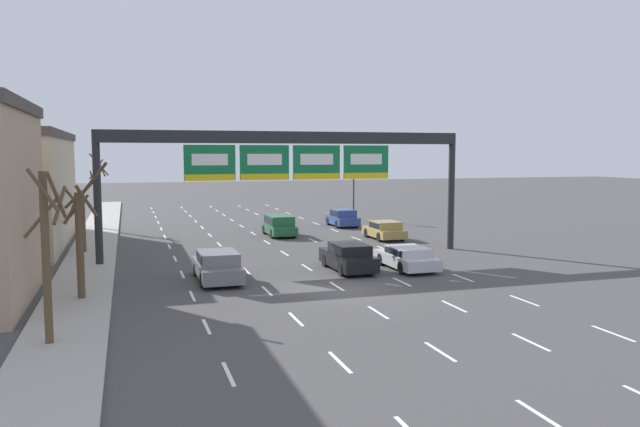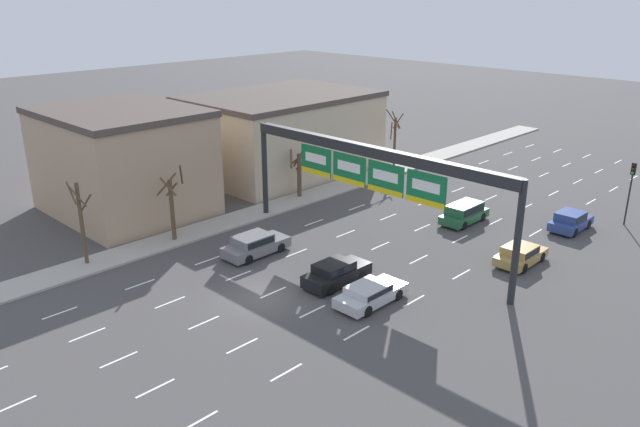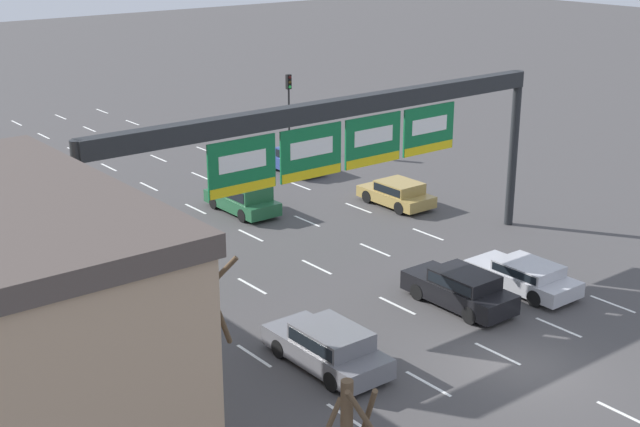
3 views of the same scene
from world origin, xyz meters
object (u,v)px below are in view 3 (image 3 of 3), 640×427
object	(u,v)px
car_grey	(328,345)
car_gold	(397,193)
car_silver	(524,275)
tree_bare_third	(206,373)
car_black	(461,288)
suv_green	(242,196)
sign_gantry	(338,130)
car_blue	(296,159)
traffic_light_near_gantry	(289,97)
tree_bare_closest	(1,252)

from	to	relation	value
car_grey	car_gold	bearing A→B (deg)	39.73
car_gold	car_grey	xyz separation A→B (m)	(-13.51, -11.23, 0.08)
car_silver	tree_bare_third	size ratio (longest dim) A/B	0.81
car_black	suv_green	distance (m)	14.64
sign_gantry	car_blue	distance (m)	16.85
traffic_light_near_gantry	tree_bare_closest	distance (m)	25.93
car_black	traffic_light_near_gantry	size ratio (longest dim) A/B	0.93
sign_gantry	car_gold	xyz separation A→B (m)	(8.42, 5.46, -5.51)
suv_green	tree_bare_closest	bearing A→B (deg)	-161.23
car_black	car_silver	xyz separation A→B (m)	(3.13, -0.49, -0.12)
suv_green	tree_bare_closest	size ratio (longest dim) A/B	0.98
car_blue	car_black	world-z (taller)	car_black
sign_gantry	tree_bare_third	bearing A→B (deg)	-143.65
car_gold	car_black	distance (m)	12.48
tree_bare_closest	car_grey	bearing A→B (deg)	-57.45
car_grey	car_silver	distance (m)	10.06
car_silver	traffic_light_near_gantry	xyz separation A→B (m)	(5.64, 23.38, 2.80)
tree_bare_third	sign_gantry	bearing A→B (deg)	36.35
sign_gantry	suv_green	world-z (taller)	sign_gantry
sign_gantry	car_black	xyz separation A→B (m)	(1.83, -5.13, -5.44)
car_black	suv_green	world-z (taller)	suv_green
car_blue	traffic_light_near_gantry	distance (m)	5.45
tree_bare_third	tree_bare_closest	bearing A→B (deg)	93.51
sign_gantry	car_gold	world-z (taller)	sign_gantry
tree_bare_closest	tree_bare_third	world-z (taller)	tree_bare_third
car_blue	tree_bare_closest	size ratio (longest dim) A/B	0.88
suv_green	tree_bare_closest	distance (m)	14.36
sign_gantry	traffic_light_near_gantry	bearing A→B (deg)	59.15
car_gold	tree_bare_closest	bearing A→B (deg)	-178.45
tree_bare_third	suv_green	bearing A→B (deg)	54.27
car_black	car_gold	bearing A→B (deg)	58.13
car_black	tree_bare_third	size ratio (longest dim) A/B	0.80
car_grey	traffic_light_near_gantry	bearing A→B (deg)	56.28
car_silver	tree_bare_third	distance (m)	16.41
car_grey	suv_green	bearing A→B (deg)	66.30
car_grey	tree_bare_third	distance (m)	6.79
car_black	tree_bare_third	bearing A→B (deg)	-166.79
car_black	car_grey	world-z (taller)	car_grey
suv_green	car_black	bearing A→B (deg)	-89.14
car_grey	traffic_light_near_gantry	distance (m)	28.40
car_gold	tree_bare_third	distance (m)	23.90
sign_gantry	car_silver	size ratio (longest dim) A/B	4.79
car_black	tree_bare_closest	distance (m)	17.10
sign_gantry	suv_green	size ratio (longest dim) A/B	4.98
car_black	tree_bare_closest	bearing A→B (deg)	143.82
car_blue	car_grey	xyz separation A→B (m)	(-13.21, -19.48, 0.02)
car_gold	tree_bare_closest	world-z (taller)	tree_bare_closest
car_gold	tree_bare_third	size ratio (longest dim) A/B	0.72
sign_gantry	car_grey	world-z (taller)	sign_gantry
sign_gantry	car_silver	bearing A→B (deg)	-48.55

